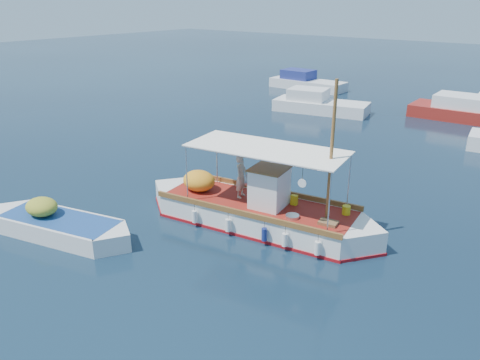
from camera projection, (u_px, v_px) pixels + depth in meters
The scene contains 5 objects.
ground at pixel (262, 236), 16.03m from camera, with size 160.00×160.00×0.00m, color black.
fishing_caique at pixel (256, 211), 16.74m from camera, with size 9.06×3.45×5.59m.
dinghy at pixel (59, 227), 16.02m from camera, with size 5.68×2.62×1.43m.
bg_boat_nw at pixel (318, 105), 33.20m from camera, with size 6.88×3.68×1.80m.
bg_boat_far_w at pixel (306, 83), 41.59m from camera, with size 6.78×2.36×1.80m.
Camera 1 is at (8.14, -11.68, 7.65)m, focal length 35.00 mm.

